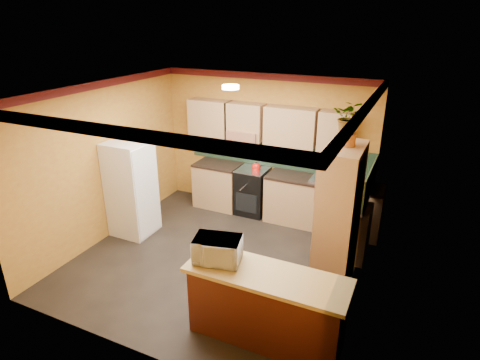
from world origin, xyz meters
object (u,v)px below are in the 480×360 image
object	(u,v)px
stove	(252,191)
pantry	(338,220)
base_cabinets_back	(282,197)
breakfast_bar	(266,308)
microwave	(217,250)
fridge	(131,188)

from	to	relation	value
stove	pantry	bearing A→B (deg)	-39.73
base_cabinets_back	stove	size ratio (longest dim) A/B	4.01
base_cabinets_back	breakfast_bar	bearing A→B (deg)	-74.23
pantry	microwave	world-z (taller)	pantry
stove	breakfast_bar	distance (m)	3.41
breakfast_bar	microwave	bearing A→B (deg)	180.00
base_cabinets_back	pantry	xyz separation A→B (m)	(1.36, -1.65, 0.61)
base_cabinets_back	stove	xyz separation A→B (m)	(-0.62, -0.00, 0.02)
stove	microwave	xyz separation A→B (m)	(0.86, -3.07, 0.63)
pantry	stove	bearing A→B (deg)	140.27
pantry	base_cabinets_back	bearing A→B (deg)	129.51
fridge	breakfast_bar	xyz separation A→B (m)	(3.11, -1.46, -0.41)
pantry	breakfast_bar	size ratio (longest dim) A/B	1.17
breakfast_bar	fridge	bearing A→B (deg)	154.85
stove	microwave	size ratio (longest dim) A/B	1.65
fridge	pantry	distance (m)	3.61
stove	pantry	distance (m)	2.65
fridge	base_cabinets_back	bearing A→B (deg)	35.75
pantry	breakfast_bar	world-z (taller)	pantry
fridge	microwave	size ratio (longest dim) A/B	3.09
base_cabinets_back	fridge	size ratio (longest dim) A/B	2.15
base_cabinets_back	pantry	bearing A→B (deg)	-50.49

